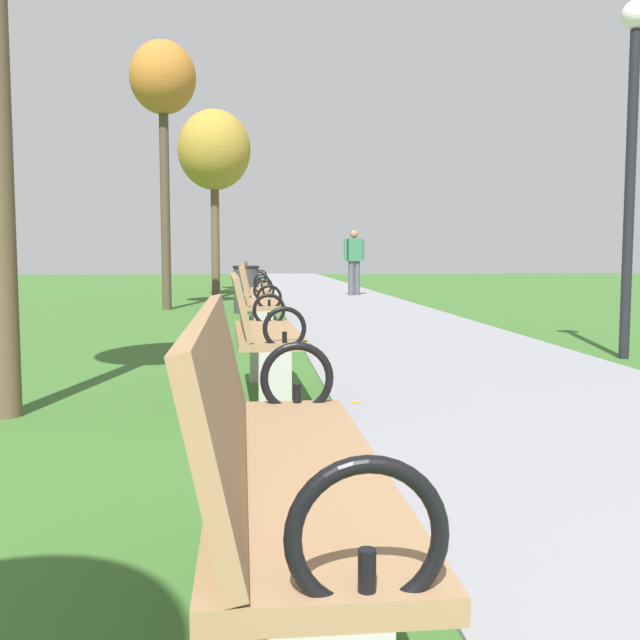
% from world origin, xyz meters
% --- Properties ---
extents(paved_walkway, '(2.85, 44.00, 0.02)m').
position_xyz_m(paved_walkway, '(1.43, 18.00, 0.01)').
color(paved_walkway, gray).
rests_on(paved_walkway, ground).
extents(park_bench_2, '(0.49, 1.61, 0.90)m').
position_xyz_m(park_bench_2, '(-0.50, 3.08, 0.49)').
color(park_bench_2, '#93704C').
rests_on(park_bench_2, ground).
extents(park_bench_3, '(0.53, 1.62, 0.90)m').
position_xyz_m(park_bench_3, '(-0.50, 6.41, 0.49)').
color(park_bench_3, '#93704C').
rests_on(park_bench_3, ground).
extents(park_bench_4, '(0.50, 1.61, 0.90)m').
position_xyz_m(park_bench_4, '(-0.50, 9.64, 0.49)').
color(park_bench_4, '#93704C').
rests_on(park_bench_4, ground).
extents(park_bench_5, '(0.47, 1.60, 0.90)m').
position_xyz_m(park_bench_5, '(-0.50, 12.54, 0.49)').
color(park_bench_5, '#93704C').
rests_on(park_bench_5, ground).
extents(park_bench_6, '(0.52, 1.61, 0.90)m').
position_xyz_m(park_bench_6, '(-0.50, 15.71, 0.49)').
color(park_bench_6, '#93704C').
rests_on(park_bench_6, ground).
extents(tree_3, '(1.21, 1.21, 4.95)m').
position_xyz_m(tree_3, '(-2.15, 15.25, 4.15)').
color(tree_3, '#4C3D2D').
rests_on(tree_3, ground).
extents(tree_4, '(1.72, 1.72, 4.46)m').
position_xyz_m(tree_4, '(-1.41, 19.06, 3.47)').
color(tree_4, brown).
rests_on(tree_4, ground).
extents(tree_5, '(1.13, 1.13, 4.33)m').
position_xyz_m(tree_5, '(-1.52, 21.74, 3.54)').
color(tree_5, brown).
rests_on(tree_5, ground).
extents(pedestrian_walking, '(0.52, 0.28, 1.62)m').
position_xyz_m(pedestrian_walking, '(2.00, 19.42, 0.93)').
color(pedestrian_walking, '#4C4C56').
rests_on(pedestrian_walking, paved_walkway).
extents(trash_bin, '(0.48, 0.48, 0.84)m').
position_xyz_m(trash_bin, '(-0.65, 14.26, 0.42)').
color(trash_bin, '#38383D').
rests_on(trash_bin, ground).
extents(lamp_post, '(0.28, 0.28, 3.48)m').
position_xyz_m(lamp_post, '(3.15, 8.18, 2.31)').
color(lamp_post, black).
rests_on(lamp_post, ground).
extents(scattered_leaves, '(4.19, 20.07, 0.02)m').
position_xyz_m(scattered_leaves, '(0.03, 7.90, 0.01)').
color(scattered_leaves, '#AD6B23').
rests_on(scattered_leaves, ground).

